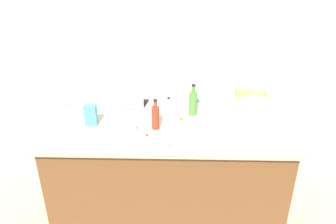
% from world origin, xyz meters
% --- Properties ---
extents(ground_plane, '(12.00, 12.00, 0.00)m').
position_xyz_m(ground_plane, '(0.00, 0.00, 0.00)').
color(ground_plane, '#B7A88E').
extents(wall_back, '(8.00, 0.10, 2.60)m').
position_xyz_m(wall_back, '(0.00, 1.97, 1.30)').
color(wall_back, beige).
rests_on(wall_back, ground).
extents(island_counter, '(1.88, 1.06, 0.90)m').
position_xyz_m(island_counter, '(0.00, 0.00, 0.45)').
color(island_counter, brown).
rests_on(island_counter, ground).
extents(laptop, '(0.35, 0.30, 0.22)m').
position_xyz_m(laptop, '(-0.33, 0.20, 0.95)').
color(laptop, '#B7B7BC').
rests_on(laptop, island_counter).
extents(mixing_bowl_large, '(0.29, 0.29, 0.13)m').
position_xyz_m(mixing_bowl_large, '(0.70, 0.03, 0.97)').
color(mixing_bowl_large, white).
rests_on(mixing_bowl_large, island_counter).
extents(bottle_soy, '(0.06, 0.06, 0.24)m').
position_xyz_m(bottle_soy, '(-0.09, -0.17, 1.00)').
color(bottle_soy, maroon).
rests_on(bottle_soy, island_counter).
extents(bottle_olive, '(0.06, 0.06, 0.26)m').
position_xyz_m(bottle_olive, '(0.20, 0.06, 1.01)').
color(bottle_olive, '#4C8C38').
rests_on(bottle_olive, island_counter).
extents(cutting_board, '(0.29, 0.20, 0.02)m').
position_xyz_m(cutting_board, '(0.75, 0.45, 0.91)').
color(cutting_board, '#AD7F4C').
rests_on(cutting_board, island_counter).
extents(butter_stick_left, '(0.11, 0.04, 0.04)m').
position_xyz_m(butter_stick_left, '(0.80, 0.45, 0.94)').
color(butter_stick_left, '#F4E58C').
rests_on(butter_stick_left, cutting_board).
extents(ramekin_small, '(0.08, 0.08, 0.04)m').
position_xyz_m(ramekin_small, '(0.23, 0.29, 0.92)').
color(ramekin_small, slate).
rests_on(ramekin_small, island_counter).
extents(ramekin_medium, '(0.08, 0.08, 0.04)m').
position_xyz_m(ramekin_medium, '(-0.02, -0.42, 0.92)').
color(ramekin_medium, beige).
rests_on(ramekin_medium, island_counter).
extents(kitchen_timer, '(0.07, 0.07, 0.08)m').
position_xyz_m(kitchen_timer, '(-0.00, 0.21, 0.94)').
color(kitchen_timer, '#B2B2B7').
rests_on(kitchen_timer, island_counter).
extents(candy_bag, '(0.09, 0.06, 0.17)m').
position_xyz_m(candy_bag, '(-0.59, -0.13, 0.99)').
color(candy_bag, '#4CA5CC').
rests_on(candy_bag, island_counter).
extents(candy_0, '(0.02, 0.02, 0.02)m').
position_xyz_m(candy_0, '(0.82, 0.03, 0.91)').
color(candy_0, green).
rests_on(candy_0, island_counter).
extents(candy_1, '(0.02, 0.02, 0.02)m').
position_xyz_m(candy_1, '(0.83, 0.08, 0.91)').
color(candy_1, '#CC3399').
rests_on(candy_1, island_counter).
extents(candy_2, '(0.02, 0.02, 0.02)m').
position_xyz_m(candy_2, '(-0.65, 0.19, 0.91)').
color(candy_2, blue).
rests_on(candy_2, island_counter).
extents(candy_3, '(0.02, 0.02, 0.02)m').
position_xyz_m(candy_3, '(-0.15, -0.29, 0.91)').
color(candy_3, red).
rests_on(candy_3, island_counter).
extents(candy_4, '(0.02, 0.02, 0.02)m').
position_xyz_m(candy_4, '(-0.23, -0.18, 0.91)').
color(candy_4, blue).
rests_on(candy_4, island_counter).
extents(candy_5, '(0.02, 0.02, 0.02)m').
position_xyz_m(candy_5, '(0.11, -0.03, 0.91)').
color(candy_5, orange).
rests_on(candy_5, island_counter).
extents(candy_6, '(0.02, 0.02, 0.02)m').
position_xyz_m(candy_6, '(-0.85, 0.18, 0.91)').
color(candy_6, yellow).
rests_on(candy_6, island_counter).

